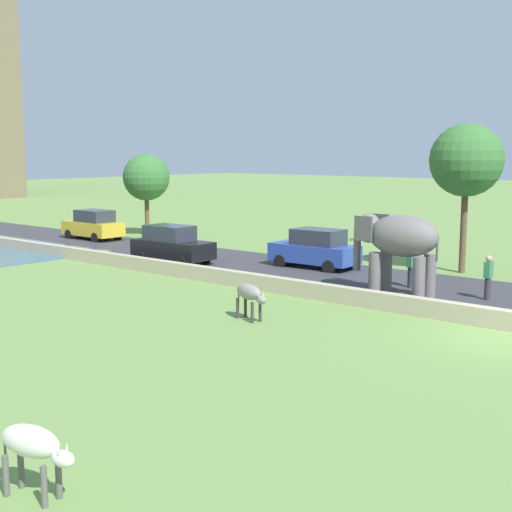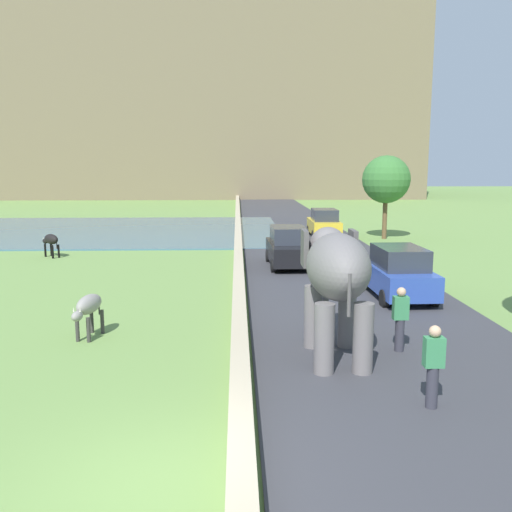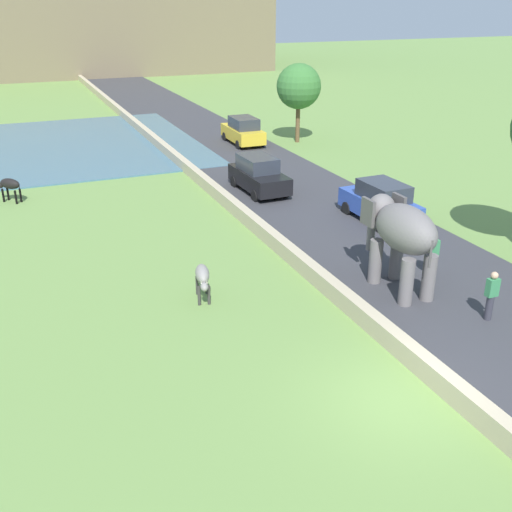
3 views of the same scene
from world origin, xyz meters
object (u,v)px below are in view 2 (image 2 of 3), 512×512
object	(u,v)px
car_black	(289,247)
cow_grey	(88,307)
person_beside_elephant	(400,318)
person_trailing	(433,366)
car_blue	(398,273)
car_yellow	(324,223)
elephant	(336,273)
cow_black	(51,240)

from	to	relation	value
car_black	cow_grey	bearing A→B (deg)	-121.62
person_beside_elephant	person_trailing	distance (m)	3.16
car_blue	cow_grey	size ratio (longest dim) A/B	2.84
car_yellow	car_blue	bearing A→B (deg)	-89.99
person_beside_elephant	cow_grey	bearing A→B (deg)	169.31
elephant	person_trailing	bearing A→B (deg)	-65.58
person_beside_elephant	car_blue	xyz separation A→B (m)	(1.53, 5.51, 0.03)
cow_grey	elephant	bearing A→B (deg)	-15.71
car_yellow	cow_black	distance (m)	16.16
car_blue	cow_grey	xyz separation A→B (m)	(-9.32, -4.04, -0.06)
car_black	car_blue	world-z (taller)	same
elephant	cow_grey	size ratio (longest dim) A/B	2.43
person_beside_elephant	car_black	xyz separation A→B (m)	(-1.62, 11.48, 0.03)
car_yellow	car_black	distance (m)	10.56
car_black	elephant	bearing A→B (deg)	-89.99
elephant	car_black	bearing A→B (deg)	90.01
person_beside_elephant	car_yellow	distance (m)	21.61
person_beside_elephant	elephant	bearing A→B (deg)	-170.76
car_blue	cow_black	world-z (taller)	car_blue
car_black	cow_grey	size ratio (longest dim) A/B	2.84
person_beside_elephant	car_black	world-z (taller)	car_black
person_trailing	cow_grey	bearing A→B (deg)	148.29
cow_black	car_yellow	bearing A→B (deg)	25.46
car_yellow	cow_black	size ratio (longest dim) A/B	3.29
elephant	car_yellow	size ratio (longest dim) A/B	0.86
person_beside_elephant	car_yellow	world-z (taller)	car_yellow
car_yellow	car_black	size ratio (longest dim) A/B	0.99
car_yellow	cow_black	bearing A→B (deg)	-154.54
elephant	car_black	world-z (taller)	elephant
elephant	car_blue	world-z (taller)	elephant
person_trailing	cow_black	bearing A→B (deg)	125.68
cow_black	car_black	bearing A→B (deg)	-15.29
cow_grey	person_trailing	bearing A→B (deg)	-31.71
elephant	cow_black	size ratio (longest dim) A/B	2.83
person_beside_elephant	car_blue	distance (m)	5.72
elephant	car_blue	distance (m)	6.68
car_yellow	elephant	bearing A→B (deg)	-98.21
car_yellow	cow_grey	distance (m)	22.14
car_black	cow_black	xyz separation A→B (m)	(-11.44, 3.13, -0.06)
elephant	car_blue	xyz separation A→B (m)	(3.15, 5.78, -1.14)
person_trailing	car_yellow	size ratio (longest dim) A/B	0.40
car_blue	cow_black	distance (m)	17.20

